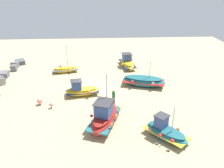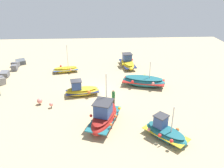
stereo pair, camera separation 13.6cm
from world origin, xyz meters
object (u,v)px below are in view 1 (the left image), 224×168
at_px(fishing_boat_1, 127,62).
at_px(fishing_boat_4, 143,81).
at_px(fishing_boat_0, 166,132).
at_px(fishing_boat_3, 105,117).
at_px(fishing_boat_2, 65,69).
at_px(fishing_boat_5, 81,90).
at_px(mooring_buoy_0, 40,101).
at_px(mooring_buoy_1, 51,105).
at_px(person_walking, 114,96).

distance_m(fishing_boat_1, fishing_boat_4, 6.52).
bearing_deg(fishing_boat_1, fishing_boat_4, -178.20).
distance_m(fishing_boat_0, fishing_boat_3, 4.97).
distance_m(fishing_boat_2, fishing_boat_5, 7.22).
relative_size(fishing_boat_1, fishing_boat_5, 1.23).
relative_size(fishing_boat_0, mooring_buoy_0, 5.38).
relative_size(fishing_boat_4, mooring_buoy_0, 7.65).
distance_m(fishing_boat_1, mooring_buoy_1, 13.77).
bearing_deg(mooring_buoy_0, fishing_boat_0, -118.67).
bearing_deg(fishing_boat_4, mooring_buoy_0, 35.84).
distance_m(fishing_boat_3, mooring_buoy_0, 7.23).
bearing_deg(mooring_buoy_0, fishing_boat_5, -65.18).
xyz_separation_m(fishing_boat_0, fishing_boat_3, (2.01, 4.54, 0.25)).
bearing_deg(fishing_boat_2, fishing_boat_3, 99.12).
height_order(person_walking, mooring_buoy_1, person_walking).
relative_size(fishing_boat_1, fishing_boat_2, 1.26).
bearing_deg(fishing_boat_2, fishing_boat_4, 140.81).
bearing_deg(fishing_boat_2, mooring_buoy_1, 77.11).
xyz_separation_m(fishing_boat_0, fishing_boat_2, (14.41, 9.23, -0.20)).
bearing_deg(fishing_boat_5, mooring_buoy_1, 34.05).
distance_m(fishing_boat_2, mooring_buoy_0, 8.70).
bearing_deg(fishing_boat_1, mooring_buoy_0, 128.61).
relative_size(fishing_boat_1, mooring_buoy_1, 8.05).
bearing_deg(fishing_boat_5, fishing_boat_3, 102.28).
height_order(fishing_boat_0, person_walking, fishing_boat_0).
height_order(fishing_boat_0, fishing_boat_1, fishing_boat_0).
relative_size(fishing_boat_5, mooring_buoy_1, 6.52).
xyz_separation_m(fishing_boat_5, person_walking, (-2.24, -3.20, 0.36)).
bearing_deg(fishing_boat_4, fishing_boat_0, 106.24).
xyz_separation_m(fishing_boat_3, fishing_boat_5, (5.61, 2.24, -0.25)).
height_order(fishing_boat_4, mooring_buoy_1, fishing_boat_4).
distance_m(fishing_boat_0, mooring_buoy_1, 10.73).
distance_m(fishing_boat_0, fishing_boat_4, 9.54).
height_order(fishing_boat_2, fishing_boat_4, fishing_boat_2).
height_order(person_walking, mooring_buoy_0, person_walking).
relative_size(fishing_boat_3, person_walking, 3.01).
distance_m(fishing_boat_5, person_walking, 3.92).
height_order(fishing_boat_2, person_walking, fishing_boat_2).
distance_m(fishing_boat_0, person_walking, 6.47).
relative_size(fishing_boat_5, person_walking, 2.31).
bearing_deg(person_walking, mooring_buoy_0, -51.46).
xyz_separation_m(fishing_boat_1, fishing_boat_5, (-8.34, 5.79, -0.05)).
xyz_separation_m(fishing_boat_4, mooring_buoy_1, (-4.44, 9.53, -0.21)).
bearing_deg(fishing_boat_0, mooring_buoy_0, 20.81).
bearing_deg(fishing_boat_3, mooring_buoy_0, -101.98).
relative_size(fishing_boat_3, mooring_buoy_1, 8.50).
height_order(fishing_boat_2, fishing_boat_3, fishing_boat_3).
height_order(fishing_boat_1, fishing_boat_2, fishing_boat_2).
xyz_separation_m(fishing_boat_2, mooring_buoy_1, (-9.31, 0.20, 0.01)).
bearing_deg(fishing_boat_2, person_walking, 110.47).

